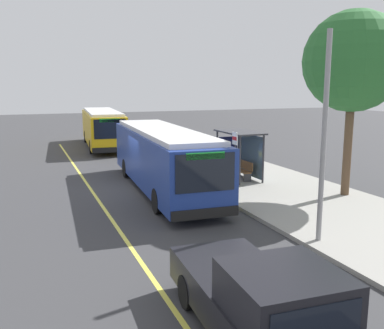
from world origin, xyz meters
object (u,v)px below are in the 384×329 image
object	(u,v)px
pickup_truck	(263,305)
waiting_bench	(242,170)
transit_bus_main	(163,157)
transit_bus_second	(103,127)
pedestrian_commuter	(221,167)
route_sign_post	(235,154)

from	to	relation	value
pickup_truck	waiting_bench	distance (m)	14.37
transit_bus_main	waiting_bench	world-z (taller)	transit_bus_main
transit_bus_second	pickup_truck	distance (m)	28.51
pedestrian_commuter	transit_bus_second	bearing A→B (deg)	-171.09
pickup_truck	pedestrian_commuter	size ratio (longest dim) A/B	3.25
pickup_truck	pedestrian_commuter	bearing A→B (deg)	158.18
transit_bus_second	transit_bus_main	bearing A→B (deg)	0.09
transit_bus_main	pickup_truck	world-z (taller)	transit_bus_main
transit_bus_main	pickup_truck	distance (m)	12.78
waiting_bench	route_sign_post	size ratio (longest dim) A/B	0.57
pickup_truck	route_sign_post	bearing A→B (deg)	155.50
transit_bus_main	pedestrian_commuter	distance (m)	2.79
transit_bus_main	waiting_bench	bearing A→B (deg)	93.17
pickup_truck	waiting_bench	size ratio (longest dim) A/B	3.44
transit_bus_second	waiting_bench	size ratio (longest dim) A/B	7.04
transit_bus_main	transit_bus_second	size ratio (longest dim) A/B	1.05
transit_bus_main	pickup_truck	size ratio (longest dim) A/B	2.15
route_sign_post	transit_bus_main	bearing A→B (deg)	-132.88
transit_bus_main	transit_bus_second	world-z (taller)	same
transit_bus_main	route_sign_post	xyz separation A→B (m)	(2.38, 2.57, 0.34)
route_sign_post	transit_bus_second	bearing A→B (deg)	-171.91
pickup_truck	route_sign_post	size ratio (longest dim) A/B	1.96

